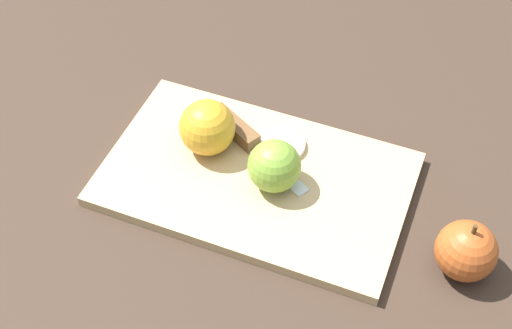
{
  "coord_description": "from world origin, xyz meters",
  "views": [
    {
      "loc": [
        0.11,
        -0.55,
        0.68
      ],
      "look_at": [
        0.0,
        0.0,
        0.03
      ],
      "focal_mm": 50.0,
      "sensor_mm": 36.0,
      "label": 1
    }
  ],
  "objects_px": {
    "apple_half_left": "(207,127)",
    "apple_half_right": "(274,166)",
    "apple_whole": "(466,251)",
    "knife": "(240,133)"
  },
  "relations": [
    {
      "from": "apple_half_left",
      "to": "apple_half_right",
      "type": "height_order",
      "value": "apple_half_left"
    },
    {
      "from": "apple_half_left",
      "to": "apple_half_right",
      "type": "relative_size",
      "value": 1.09
    },
    {
      "from": "apple_half_left",
      "to": "apple_whole",
      "type": "height_order",
      "value": "apple_half_left"
    },
    {
      "from": "apple_whole",
      "to": "apple_half_right",
      "type": "bearing_deg",
      "value": 163.13
    },
    {
      "from": "apple_half_left",
      "to": "apple_whole",
      "type": "relative_size",
      "value": 0.87
    },
    {
      "from": "apple_half_right",
      "to": "knife",
      "type": "distance_m",
      "value": 0.09
    },
    {
      "from": "apple_half_right",
      "to": "knife",
      "type": "bearing_deg",
      "value": -160.58
    },
    {
      "from": "apple_half_left",
      "to": "apple_half_right",
      "type": "bearing_deg",
      "value": -88.55
    },
    {
      "from": "apple_half_left",
      "to": "apple_whole",
      "type": "xyz_separation_m",
      "value": [
        0.32,
        -0.11,
        -0.02
      ]
    },
    {
      "from": "apple_half_left",
      "to": "knife",
      "type": "relative_size",
      "value": 0.48
    }
  ]
}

